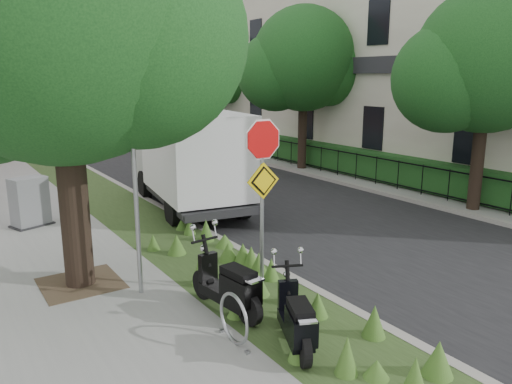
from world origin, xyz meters
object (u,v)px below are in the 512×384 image
box_truck (191,156)px  scooter_far (297,326)px  scooter_near (232,291)px  sign_assembly (263,172)px  utility_cabinet (30,203)px

box_truck → scooter_far: bearing=-106.3°
scooter_near → scooter_far: scooter_near is taller
scooter_far → sign_assembly: bearing=70.2°
scooter_near → utility_cabinet: utility_cabinet is taller
scooter_near → utility_cabinet: size_ratio=1.40×
scooter_far → box_truck: bearing=73.7°
scooter_near → box_truck: size_ratio=0.31×
box_truck → sign_assembly: bearing=-105.2°
scooter_far → box_truck: box_truck is taller
utility_cabinet → box_truck: bearing=-6.5°
scooter_near → scooter_far: 1.44m
sign_assembly → scooter_near: sign_assembly is taller
sign_assembly → box_truck: bearing=74.8°
sign_assembly → box_truck: sign_assembly is taller
sign_assembly → utility_cabinet: bearing=111.7°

